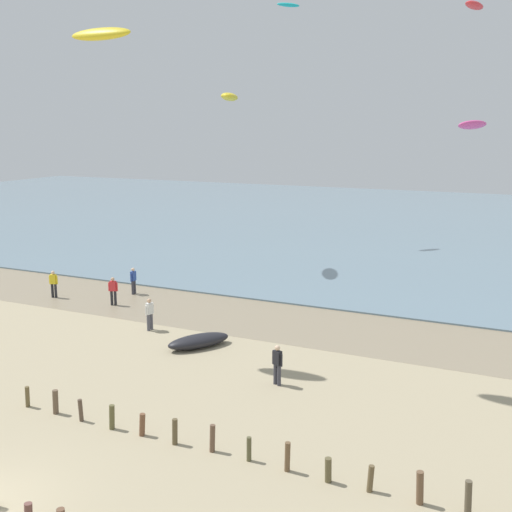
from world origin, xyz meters
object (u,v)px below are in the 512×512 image
(kite_aloft_7, at_px, (101,34))
(kite_aloft_11, at_px, (229,97))
(person_far_down_beach, at_px, (113,290))
(person_trailing_behind, at_px, (277,364))
(person_left_flank, at_px, (150,313))
(kite_aloft_2, at_px, (288,5))
(person_mid_beach, at_px, (133,280))
(kite_aloft_12, at_px, (473,125))
(kite_aloft_4, at_px, (474,5))
(person_by_waterline, at_px, (54,283))
(grounded_kite, at_px, (199,341))

(kite_aloft_7, relative_size, kite_aloft_11, 0.86)
(person_far_down_beach, xyz_separation_m, person_trailing_behind, (13.37, -6.68, 0.00))
(person_left_flank, height_order, kite_aloft_7, kite_aloft_7)
(kite_aloft_2, xyz_separation_m, kite_aloft_11, (0.20, -11.83, -8.25))
(person_mid_beach, height_order, kite_aloft_2, kite_aloft_2)
(person_far_down_beach, xyz_separation_m, kite_aloft_12, (18.25, 14.10, 9.64))
(person_left_flank, bearing_deg, person_trailing_behind, -22.87)
(kite_aloft_11, bearing_deg, kite_aloft_7, 169.90)
(person_far_down_beach, height_order, kite_aloft_11, kite_aloft_11)
(kite_aloft_11, xyz_separation_m, kite_aloft_12, (16.79, 1.52, -2.00))
(person_trailing_behind, relative_size, kite_aloft_4, 0.81)
(person_by_waterline, height_order, kite_aloft_11, kite_aloft_11)
(person_mid_beach, xyz_separation_m, grounded_kite, (8.60, -6.73, -0.60))
(person_mid_beach, bearing_deg, person_far_down_beach, -81.38)
(kite_aloft_2, relative_size, kite_aloft_4, 1.03)
(kite_aloft_7, bearing_deg, person_trailing_behind, -9.00)
(person_mid_beach, xyz_separation_m, kite_aloft_4, (19.14, 3.46, 15.54))
(person_left_flank, bearing_deg, kite_aloft_12, 51.38)
(person_far_down_beach, bearing_deg, kite_aloft_4, 17.83)
(person_far_down_beach, distance_m, person_trailing_behind, 14.94)
(person_left_flank, distance_m, kite_aloft_7, 13.78)
(kite_aloft_4, relative_size, kite_aloft_11, 0.59)
(person_mid_beach, distance_m, person_by_waterline, 4.87)
(person_mid_beach, bearing_deg, kite_aloft_2, 85.67)
(person_mid_beach, relative_size, kite_aloft_2, 0.79)
(kite_aloft_12, bearing_deg, kite_aloft_7, 173.43)
(person_left_flank, relative_size, kite_aloft_12, 0.61)
(person_trailing_behind, distance_m, kite_aloft_12, 23.42)
(person_left_flank, xyz_separation_m, kite_aloft_2, (-3.34, 27.39, 19.89))
(person_left_flank, relative_size, grounded_kite, 0.54)
(person_trailing_behind, relative_size, grounded_kite, 0.54)
(grounded_kite, distance_m, kite_aloft_12, 23.22)
(kite_aloft_2, bearing_deg, kite_aloft_4, 85.44)
(person_trailing_behind, height_order, kite_aloft_7, kite_aloft_7)
(person_by_waterline, xyz_separation_m, kite_aloft_2, (5.68, 24.58, 19.89))
(person_by_waterline, xyz_separation_m, kite_aloft_11, (5.87, 12.75, 11.64))
(person_far_down_beach, bearing_deg, person_trailing_behind, -26.53)
(person_mid_beach, height_order, person_far_down_beach, same)
(person_left_flank, xyz_separation_m, kite_aloft_11, (-3.15, 15.56, 11.64))
(person_mid_beach, distance_m, person_left_flank, 7.47)
(person_trailing_behind, height_order, grounded_kite, person_trailing_behind)
(person_mid_beach, height_order, kite_aloft_11, kite_aloft_11)
(person_mid_beach, bearing_deg, kite_aloft_4, 10.24)
(kite_aloft_7, distance_m, kite_aloft_11, 18.46)
(kite_aloft_11, bearing_deg, person_mid_beach, 150.35)
(kite_aloft_7, bearing_deg, person_left_flank, 82.47)
(grounded_kite, bearing_deg, person_left_flank, -73.14)
(person_left_flank, bearing_deg, kite_aloft_7, -95.63)
(person_by_waterline, relative_size, grounded_kite, 0.54)
(person_by_waterline, height_order, kite_aloft_7, kite_aloft_7)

